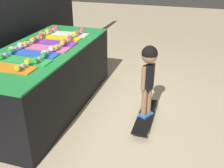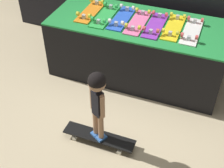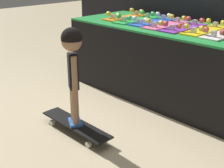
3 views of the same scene
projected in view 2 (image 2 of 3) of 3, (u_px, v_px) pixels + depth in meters
name	position (u px, v px, depth m)	size (l,w,h in m)	color
ground_plane	(121.00, 100.00, 3.89)	(16.00, 16.00, 0.00)	beige
display_rack	(137.00, 49.00, 4.06)	(2.19, 0.92, 0.79)	black
skateboard_orange_on_rack	(91.00, 11.00, 3.98)	(0.19, 0.62, 0.09)	orange
skateboard_green_on_rack	(105.00, 15.00, 3.89)	(0.19, 0.62, 0.09)	green
skateboard_blue_on_rack	(122.00, 18.00, 3.85)	(0.19, 0.62, 0.09)	blue
skateboard_pink_on_rack	(138.00, 22.00, 3.77)	(0.19, 0.62, 0.09)	pink
skateboard_purple_on_rack	(155.00, 25.00, 3.71)	(0.19, 0.62, 0.09)	purple
skateboard_yellow_on_rack	(174.00, 27.00, 3.68)	(0.19, 0.62, 0.09)	yellow
skateboard_white_on_rack	(192.00, 31.00, 3.61)	(0.19, 0.62, 0.09)	white
skateboard_on_floor	(99.00, 137.00, 3.35)	(0.79, 0.18, 0.09)	black
child	(97.00, 95.00, 2.95)	(0.19, 0.17, 0.85)	#3870C6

